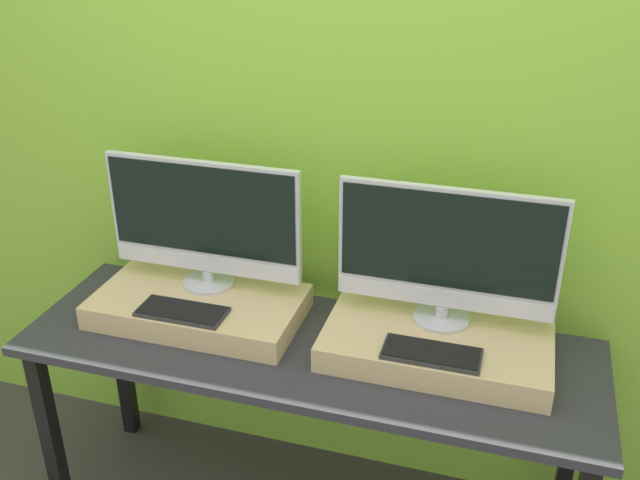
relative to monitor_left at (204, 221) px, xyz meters
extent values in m
cube|color=#8CC638|center=(0.39, 0.23, 0.25)|extent=(8.00, 0.04, 2.60)
cube|color=#2D2D33|center=(0.39, -0.13, -0.33)|extent=(1.81, 0.58, 0.03)
cube|color=black|center=(-0.45, -0.37, -0.70)|extent=(0.05, 0.05, 0.71)
cube|color=black|center=(-0.45, 0.10, -0.70)|extent=(0.05, 0.05, 0.71)
cube|color=black|center=(1.24, 0.10, -0.70)|extent=(0.05, 0.05, 0.71)
cube|color=#D6B77F|center=(0.00, -0.09, -0.27)|extent=(0.68, 0.37, 0.08)
cylinder|color=silver|center=(0.00, 0.00, -0.23)|extent=(0.17, 0.17, 0.01)
cylinder|color=silver|center=(0.00, 0.00, -0.20)|extent=(0.04, 0.04, 0.04)
cube|color=silver|center=(0.00, 0.00, 0.01)|extent=(0.66, 0.02, 0.39)
cube|color=black|center=(0.00, -0.01, 0.04)|extent=(0.63, 0.00, 0.30)
cube|color=silver|center=(0.00, -0.01, -0.15)|extent=(0.65, 0.00, 0.06)
cube|color=#2D2D2D|center=(0.00, -0.20, -0.23)|extent=(0.28, 0.12, 0.01)
cube|color=black|center=(0.00, -0.20, -0.22)|extent=(0.27, 0.11, 0.00)
cube|color=#D6B77F|center=(0.79, -0.09, -0.27)|extent=(0.68, 0.37, 0.08)
cylinder|color=silver|center=(0.79, 0.00, -0.23)|extent=(0.17, 0.17, 0.01)
cylinder|color=silver|center=(0.79, 0.00, -0.20)|extent=(0.04, 0.04, 0.04)
cube|color=silver|center=(0.79, 0.00, 0.01)|extent=(0.66, 0.02, 0.39)
cube|color=black|center=(0.79, -0.01, 0.04)|extent=(0.63, 0.00, 0.30)
cube|color=silver|center=(0.79, -0.01, -0.15)|extent=(0.65, 0.00, 0.06)
cube|color=#2D2D2D|center=(0.79, -0.20, -0.23)|extent=(0.28, 0.12, 0.01)
cube|color=black|center=(0.79, -0.20, -0.22)|extent=(0.27, 0.11, 0.00)
camera|label=1|loc=(0.96, -1.90, 0.96)|focal=40.00mm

